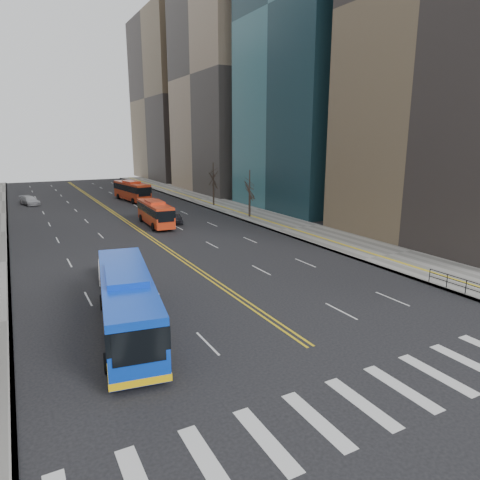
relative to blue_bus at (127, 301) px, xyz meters
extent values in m
plane|color=black|center=(8.11, -11.32, -1.94)|extent=(220.00, 220.00, 0.00)
cube|color=slate|center=(25.61, 33.68, -1.87)|extent=(7.00, 130.00, 0.15)
cube|color=silver|center=(-0.16, -11.32, -1.94)|extent=(0.70, 4.00, 0.01)
cube|color=silver|center=(2.20, -11.32, -1.94)|extent=(0.70, 4.00, 0.01)
cube|color=silver|center=(4.57, -11.32, -1.94)|extent=(0.70, 4.00, 0.01)
cube|color=silver|center=(6.93, -11.32, -1.94)|extent=(0.70, 4.00, 0.01)
cube|color=silver|center=(9.29, -11.32, -1.94)|extent=(0.70, 4.00, 0.01)
cube|color=silver|center=(11.66, -11.32, -1.94)|extent=(0.70, 4.00, 0.01)
cube|color=silver|center=(14.02, -11.32, -1.94)|extent=(0.70, 4.00, 0.01)
cube|color=gold|center=(7.91, 43.68, -1.94)|extent=(0.15, 100.00, 0.01)
cube|color=gold|center=(8.31, 43.68, -1.94)|extent=(0.15, 100.00, 0.01)
cube|color=#326671|center=(39.11, 32.68, 27.06)|extent=(20.00, 22.00, 58.00)
cube|color=gray|center=(38.11, 59.68, 21.06)|extent=(20.00, 26.00, 46.00)
cube|color=brown|center=(37.11, 91.68, 19.06)|extent=(18.00, 30.00, 42.00)
cube|color=black|center=(22.41, -5.32, -0.79)|extent=(0.04, 6.00, 0.04)
cylinder|color=black|center=(22.41, -5.32, -1.29)|extent=(0.06, 0.06, 1.00)
cylinder|color=black|center=(22.41, -3.82, -1.29)|extent=(0.06, 0.06, 1.00)
cylinder|color=black|center=(22.41, -2.32, -1.29)|extent=(0.06, 0.06, 1.00)
cylinder|color=#2C211B|center=(24.11, 28.68, -0.19)|extent=(0.28, 0.28, 3.50)
cylinder|color=#2C211B|center=(24.11, 40.68, -0.07)|extent=(0.28, 0.28, 3.75)
cube|color=blue|center=(0.00, 0.00, -0.07)|extent=(4.69, 13.02, 3.05)
cube|color=black|center=(0.00, 0.00, 0.52)|extent=(4.76, 13.05, 1.09)
cube|color=blue|center=(0.00, 0.00, 1.56)|extent=(2.82, 4.75, 0.40)
cube|color=yellow|center=(0.00, 0.00, -1.39)|extent=(4.76, 13.05, 0.35)
cylinder|color=black|center=(-1.97, -3.81, -1.44)|extent=(0.46, 1.04, 1.00)
cylinder|color=black|center=(0.65, -4.24, -1.44)|extent=(0.46, 1.04, 1.00)
cylinder|color=black|center=(-0.65, 4.24, -1.44)|extent=(0.46, 1.04, 1.00)
cylinder|color=black|center=(1.97, 3.81, -1.44)|extent=(0.46, 1.04, 1.00)
cube|color=red|center=(10.77, 29.45, -0.32)|extent=(2.71, 10.03, 2.54)
cube|color=black|center=(10.77, 29.45, 0.20)|extent=(2.77, 10.05, 0.93)
cube|color=red|center=(10.77, 29.45, 1.05)|extent=(1.96, 3.56, 0.40)
cylinder|color=black|center=(9.49, 26.32, -1.44)|extent=(0.35, 1.01, 1.00)
cylinder|color=black|center=(11.75, 26.22, -1.44)|extent=(0.35, 1.01, 1.00)
cylinder|color=black|center=(9.78, 32.67, -1.44)|extent=(0.35, 1.01, 1.00)
cylinder|color=black|center=(12.04, 32.57, -1.44)|extent=(0.35, 1.01, 1.00)
cube|color=red|center=(13.81, 52.86, -0.14)|extent=(3.90, 11.41, 2.90)
cube|color=black|center=(13.81, 52.86, 0.42)|extent=(3.96, 11.44, 1.04)
cube|color=red|center=(13.81, 52.86, 1.41)|extent=(2.50, 4.13, 0.40)
cylinder|color=black|center=(12.99, 49.15, -1.44)|extent=(0.42, 1.03, 1.00)
cylinder|color=black|center=(15.51, 49.46, -1.44)|extent=(0.42, 1.03, 1.00)
cylinder|color=black|center=(12.11, 56.25, -1.44)|extent=(0.42, 1.03, 1.00)
cylinder|color=black|center=(14.63, 56.56, -1.44)|extent=(0.42, 1.03, 1.00)
imported|color=white|center=(1.05, 10.28, -1.19)|extent=(2.38, 4.77, 1.50)
imported|color=black|center=(13.65, 29.55, -1.33)|extent=(2.35, 3.82, 1.22)
imported|color=#AFB0B5|center=(-2.54, 56.23, -1.22)|extent=(3.34, 5.36, 1.45)
imported|color=black|center=(15.52, 69.97, -1.41)|extent=(2.00, 3.91, 1.06)
camera|label=1|loc=(-5.08, -22.89, 8.90)|focal=32.00mm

